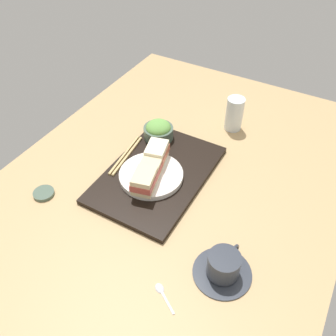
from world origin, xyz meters
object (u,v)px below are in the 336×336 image
Objects in this scene: chopsticks_pair at (126,155)px; teaspoon at (162,291)px; sandwich_plate at (151,175)px; coffee_cup at (223,266)px; sandwich_near at (157,153)px; sandwich_middle at (151,168)px; salad_bowl at (158,131)px; sandwich_far at (144,181)px; small_sauce_dish at (44,193)px; drinking_glass at (234,114)px.

chopsticks_pair is 2.55× the size of teaspoon.
coffee_cup is (18.45, 31.44, 0.53)cm from sandwich_plate.
coffee_cup is at bearing 53.41° from sandwich_near.
teaspoon is at bearing 35.00° from sandwich_middle.
salad_bowl is at bearing 161.93° from chopsticks_pair.
coffee_cup is (22.78, 43.56, 1.02)cm from chopsticks_pair.
sandwich_far is at bearing 14.08° from sandwich_plate.
teaspoon is at bearing 35.00° from sandwich_plate.
coffee_cup is at bearing 62.40° from chopsticks_pair.
sandwich_near is 1.56× the size of small_sauce_dish.
sandwich_plate is at bearing 14.08° from sandwich_near.
chopsticks_pair reaches higher than small_sauce_dish.
sandwich_far is at bearing -13.00° from drinking_glass.
sandwich_near is 11.52cm from chopsticks_pair.
chopsticks_pair is at bearing 153.03° from small_sauce_dish.
sandwich_far is 44.33cm from drinking_glass.
salad_bowl is 27.47cm from drinking_glass.
sandwich_far is 32.55cm from coffee_cup.
teaspoon is (11.56, -10.42, -2.60)cm from coffee_cup.
teaspoon is at bearing 32.02° from sandwich_near.
sandwich_far is at bearing 14.08° from sandwich_middle.
sandwich_middle is 0.77× the size of drinking_glass.
chopsticks_pair is at bearing -127.18° from sandwich_far.
sandwich_middle is at bearing -17.16° from drinking_glass.
sandwich_plate is 1.34× the size of coffee_cup.
sandwich_plate reaches higher than teaspoon.
sandwich_middle is at bearing 23.79° from salad_bowl.
small_sauce_dish is (1.93, -56.13, -2.45)cm from coffee_cup.
sandwich_far is 30.38cm from small_sauce_dish.
sandwich_near is 0.96× the size of salad_bowl.
chopsticks_pair is at bearing -109.65° from sandwich_middle.
small_sauce_dish reaches higher than teaspoon.
coffee_cup is (18.45, 31.44, -2.62)cm from sandwich_middle.
drinking_glass is at bearing 135.41° from salad_bowl.
sandwich_far reaches higher than teaspoon.
sandwich_middle is at bearing 129.52° from small_sauce_dish.
sandwich_middle is 1.20× the size of teaspoon.
sandwich_middle is (6.01, 1.51, -0.50)cm from sandwich_near.
drinking_glass reaches higher than chopsticks_pair.
sandwich_near is at bearing 99.01° from chopsticks_pair.
sandwich_plate is 39.08cm from drinking_glass.
drinking_glass reaches higher than sandwich_near.
salad_bowl is 1.62× the size of small_sauce_dish.
coffee_cup is at bearing 47.37° from salad_bowl.
sandwich_plate is at bearing 23.79° from salad_bowl.
sandwich_far reaches higher than salad_bowl.
chopsticks_pair is at bearing -35.69° from drinking_glass.
salad_bowl is at bearing -148.86° from teaspoon.
small_sauce_dish is at bearing -50.48° from sandwich_plate.
small_sauce_dish is 46.71cm from teaspoon.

